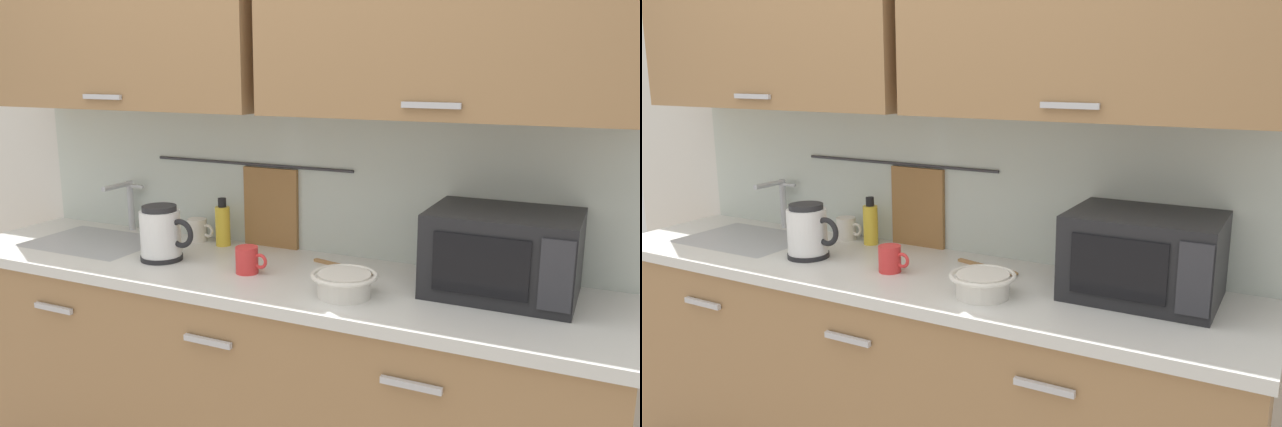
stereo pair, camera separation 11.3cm
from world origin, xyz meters
The scene contains 10 objects.
counter_unit centered at (-0.01, 0.30, 0.46)m, with size 2.53×0.64×0.90m.
back_wall_assembly centered at (0.00, 0.53, 1.52)m, with size 3.70×0.41×2.50m.
sink_faucet centered at (-0.79, 0.53, 1.04)m, with size 0.09×0.17×0.22m.
microwave centered at (0.85, 0.41, 1.04)m, with size 0.46×0.35×0.27m.
electric_kettle centered at (-0.37, 0.24, 1.00)m, with size 0.23×0.16×0.21m.
dish_soap_bottle centered at (-0.28, 0.51, 0.99)m, with size 0.06×0.06×0.20m.
mug_near_sink centered at (-0.41, 0.52, 0.95)m, with size 0.12×0.08×0.09m.
mixing_bowl centered at (0.40, 0.17, 0.94)m, with size 0.21×0.21×0.08m.
mug_by_kettle centered at (0.00, 0.24, 0.95)m, with size 0.12×0.08×0.09m.
wooden_spoon centered at (0.32, 0.43, 0.91)m, with size 0.27×0.09×0.01m.
Camera 1 is at (1.18, -1.62, 1.61)m, focal length 36.41 mm.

